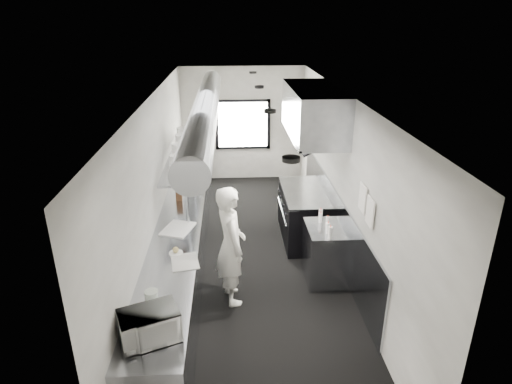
{
  "coord_description": "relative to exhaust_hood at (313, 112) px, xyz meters",
  "views": [
    {
      "loc": [
        -0.32,
        -6.55,
        3.93
      ],
      "look_at": [
        0.07,
        -0.2,
        1.31
      ],
      "focal_mm": 30.45,
      "sensor_mm": 36.0,
      "label": 1
    }
  ],
  "objects": [
    {
      "name": "floor",
      "position": [
        -1.1,
        -0.7,
        -2.39
      ],
      "size": [
        3.0,
        8.0,
        0.01
      ],
      "primitive_type": "cube",
      "color": "black",
      "rests_on": "ground"
    },
    {
      "name": "ceiling",
      "position": [
        -1.1,
        -0.7,
        0.41
      ],
      "size": [
        3.0,
        8.0,
        0.01
      ],
      "primitive_type": "cube",
      "color": "beige",
      "rests_on": "wall_back"
    },
    {
      "name": "wall_back",
      "position": [
        -1.1,
        3.3,
        -0.99
      ],
      "size": [
        3.0,
        0.02,
        2.8
      ],
      "primitive_type": "cube",
      "color": "beige",
      "rests_on": "floor"
    },
    {
      "name": "wall_front",
      "position": [
        -1.1,
        -4.7,
        -0.99
      ],
      "size": [
        3.0,
        0.02,
        2.8
      ],
      "primitive_type": "cube",
      "color": "beige",
      "rests_on": "floor"
    },
    {
      "name": "wall_left",
      "position": [
        -2.6,
        -0.7,
        -0.99
      ],
      "size": [
        0.02,
        8.0,
        2.8
      ],
      "primitive_type": "cube",
      "color": "beige",
      "rests_on": "floor"
    },
    {
      "name": "wall_right",
      "position": [
        0.4,
        -0.7,
        -0.99
      ],
      "size": [
        0.02,
        8.0,
        2.8
      ],
      "primitive_type": "cube",
      "color": "beige",
      "rests_on": "floor"
    },
    {
      "name": "wall_cladding",
      "position": [
        0.38,
        -0.4,
        -1.84
      ],
      "size": [
        0.03,
        5.5,
        1.1
      ],
      "primitive_type": "cube",
      "color": "gray",
      "rests_on": "wall_right"
    },
    {
      "name": "hvac_duct",
      "position": [
        -1.8,
        -0.3,
        0.16
      ],
      "size": [
        0.4,
        6.4,
        0.4
      ],
      "primitive_type": "cylinder",
      "rotation": [
        1.57,
        0.0,
        0.0
      ],
      "color": "gray",
      "rests_on": "ceiling"
    },
    {
      "name": "service_window",
      "position": [
        -1.1,
        3.26,
        -0.99
      ],
      "size": [
        1.36,
        0.05,
        1.25
      ],
      "color": "silver",
      "rests_on": "wall_back"
    },
    {
      "name": "exhaust_hood",
      "position": [
        0.0,
        0.0,
        0.0
      ],
      "size": [
        0.81,
        2.2,
        0.88
      ],
      "color": "gray",
      "rests_on": "ceiling"
    },
    {
      "name": "prep_counter",
      "position": [
        -2.25,
        -1.2,
        -1.94
      ],
      "size": [
        0.7,
        6.0,
        0.9
      ],
      "primitive_type": "cube",
      "color": "gray",
      "rests_on": "floor"
    },
    {
      "name": "pass_shelf",
      "position": [
        -2.29,
        0.3,
        -0.86
      ],
      "size": [
        0.45,
        3.0,
        0.68
      ],
      "color": "gray",
      "rests_on": "prep_counter"
    },
    {
      "name": "range",
      "position": [
        -0.06,
        0.0,
        -1.92
      ],
      "size": [
        0.88,
        1.6,
        0.94
      ],
      "color": "black",
      "rests_on": "floor"
    },
    {
      "name": "bottle_station",
      "position": [
        0.05,
        -1.4,
        -1.94
      ],
      "size": [
        0.65,
        0.8,
        0.9
      ],
      "primitive_type": "cube",
      "color": "gray",
      "rests_on": "floor"
    },
    {
      "name": "far_work_table",
      "position": [
        -2.25,
        2.5,
        -1.94
      ],
      "size": [
        0.7,
        1.2,
        0.9
      ],
      "primitive_type": "cube",
      "color": "gray",
      "rests_on": "floor"
    },
    {
      "name": "notice_sheet_a",
      "position": [
        0.37,
        -1.9,
        -0.79
      ],
      "size": [
        0.02,
        0.28,
        0.38
      ],
      "primitive_type": "cube",
      "color": "white",
      "rests_on": "wall_right"
    },
    {
      "name": "notice_sheet_b",
      "position": [
        0.37,
        -2.25,
        -0.84
      ],
      "size": [
        0.02,
        0.28,
        0.38
      ],
      "primitive_type": "cube",
      "color": "white",
      "rests_on": "wall_right"
    },
    {
      "name": "line_cook",
      "position": [
        -1.44,
        -1.84,
        -1.5
      ],
      "size": [
        0.57,
        0.74,
        1.79
      ],
      "primitive_type": "imported",
      "rotation": [
        0.0,
        0.0,
        1.82
      ],
      "color": "white",
      "rests_on": "floor"
    },
    {
      "name": "microwave",
      "position": [
        -2.27,
        -3.7,
        -1.33
      ],
      "size": [
        0.64,
        0.57,
        0.32
      ],
      "primitive_type": "imported",
      "rotation": [
        0.0,
        0.0,
        0.38
      ],
      "color": "silver",
      "rests_on": "prep_counter"
    },
    {
      "name": "deli_tub_a",
      "position": [
        -2.35,
        -3.38,
        -1.44
      ],
      "size": [
        0.19,
        0.19,
        0.11
      ],
      "primitive_type": "cylinder",
      "rotation": [
        0.0,
        0.0,
        -0.32
      ],
      "color": "#AEB9AA",
      "rests_on": "prep_counter"
    },
    {
      "name": "deli_tub_b",
      "position": [
        -2.36,
        -3.05,
        -1.43
      ],
      "size": [
        0.2,
        0.2,
        0.11
      ],
      "primitive_type": "cylinder",
      "rotation": [
        0.0,
        0.0,
        -0.33
      ],
      "color": "#AEB9AA",
      "rests_on": "prep_counter"
    },
    {
      "name": "newspaper",
      "position": [
        -2.05,
        -2.27,
        -1.49
      ],
      "size": [
        0.42,
        0.49,
        0.01
      ],
      "primitive_type": "cube",
      "rotation": [
        0.0,
        0.0,
        0.18
      ],
      "color": "silver",
      "rests_on": "prep_counter"
    },
    {
      "name": "small_plate",
      "position": [
        -2.19,
        -2.03,
        -1.48
      ],
      "size": [
        0.23,
        0.23,
        0.02
      ],
      "primitive_type": "cylinder",
      "rotation": [
        0.0,
        0.0,
        0.26
      ],
      "color": "white",
      "rests_on": "prep_counter"
    },
    {
      "name": "pastry",
      "position": [
        -2.19,
        -2.03,
        -1.43
      ],
      "size": [
        0.08,
        0.08,
        0.08
      ],
      "primitive_type": "sphere",
      "color": "tan",
      "rests_on": "small_plate"
    },
    {
      "name": "cutting_board",
      "position": [
        -2.25,
        -1.3,
        -1.48
      ],
      "size": [
        0.54,
        0.63,
        0.02
      ],
      "primitive_type": "cube",
      "rotation": [
        0.0,
        0.0,
        -0.32
      ],
      "color": "silver",
      "rests_on": "prep_counter"
    },
    {
      "name": "knife_block",
      "position": [
        -2.34,
        -0.11,
        -1.36
      ],
      "size": [
        0.13,
        0.25,
        0.26
      ],
      "primitive_type": "cube",
      "rotation": [
        0.0,
        0.0,
        0.09
      ],
      "color": "#52361D",
      "rests_on": "prep_counter"
    },
    {
      "name": "plate_stack_a",
      "position": [
        -2.28,
        -0.56,
        -0.68
      ],
      "size": [
        0.27,
        0.27,
        0.28
      ],
      "primitive_type": "cylinder",
      "rotation": [
        0.0,
        0.0,
        0.15
      ],
      "color": "white",
      "rests_on": "pass_shelf"
    },
    {
      "name": "plate_stack_b",
      "position": [
        -2.32,
        0.06,
        -0.68
      ],
      "size": [
        0.29,
        0.29,
        0.29
      ],
      "primitive_type": "cylinder",
      "rotation": [
        0.0,
        0.0,
        0.36
      ],
      "color": "white",
      "rests_on": "pass_shelf"
    },
    {
      "name": "plate_stack_c",
      "position": [
        -2.3,
        0.51,
        -0.65
      ],
      "size": [
        0.24,
        0.24,
        0.33
      ],
      "primitive_type": "cylinder",
      "rotation": [
        0.0,
        0.0,
        0.04
      ],
      "color": "white",
      "rests_on": "pass_shelf"
    },
    {
      "name": "plate_stack_d",
      "position": [
        -2.31,
        0.86,
        -0.64
      ],
      "size": [
        0.31,
        0.31,
        0.37
      ],
      "primitive_type": "cylinder",
      "rotation": [
        0.0,
        0.0,
        -0.39
      ],
      "color": "white",
      "rests_on": "pass_shelf"
    },
    {
      "name": "squeeze_bottle_a",
      "position": [
        0.0,
        -1.74,
        -1.4
      ],
      "size": [
        0.08,
        0.08,
        0.19
      ],
      "primitive_type": "cylinder",
      "rotation": [
        0.0,
        0.0,
        0.37
      ],
      "color": "silver",
      "rests_on": "bottle_station"
    },
    {
      "name": "squeeze_bottle_b",
      "position": [
        0.0,
        -1.58,
        -1.4
      ],
      "size": [
        0.07,
        0.07,
        0.17
      ],
      "primitive_type": "cylinder",
      "rotation": [
        0.0,
        0.0,
        -0.26
      ],
      "color": "silver",
      "rests_on": "bottle_station"
    },
    {
      "name": "squeeze_bottle_c",
      "position": [
        0.04,
        -1.37,
        -1.4
      ],
      "size": [
        0.07,
        0.07,
        0.17
      ],
      "primitive_type": "cylinder",
      "rotation": [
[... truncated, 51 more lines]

